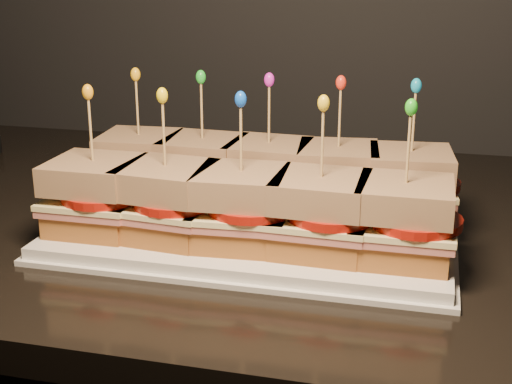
# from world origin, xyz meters

# --- Properties ---
(granite_slab) EXTENTS (2.16, 0.74, 0.03)m
(granite_slab) POSITION_xyz_m (0.61, 1.64, 0.86)
(granite_slab) COLOR black
(granite_slab) RESTS_ON cabinet
(platter) EXTENTS (0.44, 0.27, 0.02)m
(platter) POSITION_xyz_m (0.49, 1.55, 0.88)
(platter) COLOR white
(platter) RESTS_ON granite_slab
(platter_rim) EXTENTS (0.45, 0.28, 0.01)m
(platter_rim) POSITION_xyz_m (0.49, 1.55, 0.88)
(platter_rim) COLOR white
(platter_rim) RESTS_ON granite_slab
(sandwich_0_bread_bot) EXTENTS (0.10, 0.10, 0.03)m
(sandwich_0_bread_bot) POSITION_xyz_m (0.32, 1.61, 0.90)
(sandwich_0_bread_bot) COLOR brown
(sandwich_0_bread_bot) RESTS_ON platter
(sandwich_0_ham) EXTENTS (0.11, 0.10, 0.01)m
(sandwich_0_ham) POSITION_xyz_m (0.32, 1.61, 0.92)
(sandwich_0_ham) COLOR #B66C61
(sandwich_0_ham) RESTS_ON sandwich_0_bread_bot
(sandwich_0_cheese) EXTENTS (0.11, 0.11, 0.01)m
(sandwich_0_cheese) POSITION_xyz_m (0.32, 1.61, 0.93)
(sandwich_0_cheese) COLOR #FCEBA4
(sandwich_0_cheese) RESTS_ON sandwich_0_ham
(sandwich_0_tomato) EXTENTS (0.09, 0.09, 0.01)m
(sandwich_0_tomato) POSITION_xyz_m (0.33, 1.61, 0.94)
(sandwich_0_tomato) COLOR #AD170C
(sandwich_0_tomato) RESTS_ON sandwich_0_cheese
(sandwich_0_bread_top) EXTENTS (0.10, 0.10, 0.03)m
(sandwich_0_bread_top) POSITION_xyz_m (0.32, 1.61, 0.96)
(sandwich_0_bread_top) COLOR #642B0D
(sandwich_0_bread_top) RESTS_ON sandwich_0_tomato
(sandwich_0_pick) EXTENTS (0.00, 0.00, 0.09)m
(sandwich_0_pick) POSITION_xyz_m (0.32, 1.61, 1.00)
(sandwich_0_pick) COLOR tan
(sandwich_0_pick) RESTS_ON sandwich_0_bread_top
(sandwich_0_frill) EXTENTS (0.01, 0.01, 0.02)m
(sandwich_0_frill) POSITION_xyz_m (0.32, 1.61, 1.05)
(sandwich_0_frill) COLOR #F4AC16
(sandwich_0_frill) RESTS_ON sandwich_0_pick
(sandwich_1_bread_bot) EXTENTS (0.09, 0.09, 0.03)m
(sandwich_1_bread_bot) POSITION_xyz_m (0.40, 1.61, 0.90)
(sandwich_1_bread_bot) COLOR brown
(sandwich_1_bread_bot) RESTS_ON platter
(sandwich_1_ham) EXTENTS (0.10, 0.10, 0.01)m
(sandwich_1_ham) POSITION_xyz_m (0.40, 1.61, 0.92)
(sandwich_1_ham) COLOR #B66C61
(sandwich_1_ham) RESTS_ON sandwich_1_bread_bot
(sandwich_1_cheese) EXTENTS (0.11, 0.10, 0.01)m
(sandwich_1_cheese) POSITION_xyz_m (0.40, 1.61, 0.93)
(sandwich_1_cheese) COLOR #FCEBA4
(sandwich_1_cheese) RESTS_ON sandwich_1_ham
(sandwich_1_tomato) EXTENTS (0.09, 0.09, 0.01)m
(sandwich_1_tomato) POSITION_xyz_m (0.41, 1.61, 0.94)
(sandwich_1_tomato) COLOR #AD170C
(sandwich_1_tomato) RESTS_ON sandwich_1_cheese
(sandwich_1_bread_top) EXTENTS (0.10, 0.10, 0.03)m
(sandwich_1_bread_top) POSITION_xyz_m (0.40, 1.61, 0.96)
(sandwich_1_bread_top) COLOR #642B0D
(sandwich_1_bread_top) RESTS_ON sandwich_1_tomato
(sandwich_1_pick) EXTENTS (0.00, 0.00, 0.09)m
(sandwich_1_pick) POSITION_xyz_m (0.40, 1.61, 1.00)
(sandwich_1_pick) COLOR tan
(sandwich_1_pick) RESTS_ON sandwich_1_bread_top
(sandwich_1_frill) EXTENTS (0.01, 0.01, 0.02)m
(sandwich_1_frill) POSITION_xyz_m (0.40, 1.61, 1.05)
(sandwich_1_frill) COLOR green
(sandwich_1_frill) RESTS_ON sandwich_1_pick
(sandwich_2_bread_bot) EXTENTS (0.09, 0.09, 0.03)m
(sandwich_2_bread_bot) POSITION_xyz_m (0.49, 1.61, 0.90)
(sandwich_2_bread_bot) COLOR brown
(sandwich_2_bread_bot) RESTS_ON platter
(sandwich_2_ham) EXTENTS (0.10, 0.10, 0.01)m
(sandwich_2_ham) POSITION_xyz_m (0.49, 1.61, 0.92)
(sandwich_2_ham) COLOR #B66C61
(sandwich_2_ham) RESTS_ON sandwich_2_bread_bot
(sandwich_2_cheese) EXTENTS (0.11, 0.10, 0.01)m
(sandwich_2_cheese) POSITION_xyz_m (0.49, 1.61, 0.93)
(sandwich_2_cheese) COLOR #FCEBA4
(sandwich_2_cheese) RESTS_ON sandwich_2_ham
(sandwich_2_tomato) EXTENTS (0.09, 0.09, 0.01)m
(sandwich_2_tomato) POSITION_xyz_m (0.50, 1.61, 0.94)
(sandwich_2_tomato) COLOR #AD170C
(sandwich_2_tomato) RESTS_ON sandwich_2_cheese
(sandwich_2_bread_top) EXTENTS (0.10, 0.10, 0.03)m
(sandwich_2_bread_top) POSITION_xyz_m (0.49, 1.61, 0.96)
(sandwich_2_bread_top) COLOR #642B0D
(sandwich_2_bread_top) RESTS_ON sandwich_2_tomato
(sandwich_2_pick) EXTENTS (0.00, 0.00, 0.09)m
(sandwich_2_pick) POSITION_xyz_m (0.49, 1.61, 1.00)
(sandwich_2_pick) COLOR tan
(sandwich_2_pick) RESTS_ON sandwich_2_bread_top
(sandwich_2_frill) EXTENTS (0.01, 0.01, 0.02)m
(sandwich_2_frill) POSITION_xyz_m (0.49, 1.61, 1.05)
(sandwich_2_frill) COLOR #D520C3
(sandwich_2_frill) RESTS_ON sandwich_2_pick
(sandwich_3_bread_bot) EXTENTS (0.10, 0.10, 0.03)m
(sandwich_3_bread_bot) POSITION_xyz_m (0.57, 1.61, 0.90)
(sandwich_3_bread_bot) COLOR brown
(sandwich_3_bread_bot) RESTS_ON platter
(sandwich_3_ham) EXTENTS (0.11, 0.11, 0.01)m
(sandwich_3_ham) POSITION_xyz_m (0.57, 1.61, 0.92)
(sandwich_3_ham) COLOR #B66C61
(sandwich_3_ham) RESTS_ON sandwich_3_bread_bot
(sandwich_3_cheese) EXTENTS (0.11, 0.11, 0.01)m
(sandwich_3_cheese) POSITION_xyz_m (0.57, 1.61, 0.93)
(sandwich_3_cheese) COLOR #FCEBA4
(sandwich_3_cheese) RESTS_ON sandwich_3_ham
(sandwich_3_tomato) EXTENTS (0.09, 0.09, 0.01)m
(sandwich_3_tomato) POSITION_xyz_m (0.58, 1.61, 0.94)
(sandwich_3_tomato) COLOR #AD170C
(sandwich_3_tomato) RESTS_ON sandwich_3_cheese
(sandwich_3_bread_top) EXTENTS (0.10, 0.10, 0.03)m
(sandwich_3_bread_top) POSITION_xyz_m (0.57, 1.61, 0.96)
(sandwich_3_bread_top) COLOR #642B0D
(sandwich_3_bread_top) RESTS_ON sandwich_3_tomato
(sandwich_3_pick) EXTENTS (0.00, 0.00, 0.09)m
(sandwich_3_pick) POSITION_xyz_m (0.57, 1.61, 1.00)
(sandwich_3_pick) COLOR tan
(sandwich_3_pick) RESTS_ON sandwich_3_bread_top
(sandwich_3_frill) EXTENTS (0.01, 0.01, 0.02)m
(sandwich_3_frill) POSITION_xyz_m (0.57, 1.61, 1.05)
(sandwich_3_frill) COLOR red
(sandwich_3_frill) RESTS_ON sandwich_3_pick
(sandwich_4_bread_bot) EXTENTS (0.10, 0.10, 0.03)m
(sandwich_4_bread_bot) POSITION_xyz_m (0.65, 1.61, 0.90)
(sandwich_4_bread_bot) COLOR brown
(sandwich_4_bread_bot) RESTS_ON platter
(sandwich_4_ham) EXTENTS (0.11, 0.11, 0.01)m
(sandwich_4_ham) POSITION_xyz_m (0.65, 1.61, 0.92)
(sandwich_4_ham) COLOR #B66C61
(sandwich_4_ham) RESTS_ON sandwich_4_bread_bot
(sandwich_4_cheese) EXTENTS (0.11, 0.11, 0.01)m
(sandwich_4_cheese) POSITION_xyz_m (0.65, 1.61, 0.93)
(sandwich_4_cheese) COLOR #FCEBA4
(sandwich_4_cheese) RESTS_ON sandwich_4_ham
(sandwich_4_tomato) EXTENTS (0.09, 0.09, 0.01)m
(sandwich_4_tomato) POSITION_xyz_m (0.66, 1.61, 0.94)
(sandwich_4_tomato) COLOR #AD170C
(sandwich_4_tomato) RESTS_ON sandwich_4_cheese
(sandwich_4_bread_top) EXTENTS (0.10, 0.10, 0.03)m
(sandwich_4_bread_top) POSITION_xyz_m (0.65, 1.61, 0.96)
(sandwich_4_bread_top) COLOR #642B0D
(sandwich_4_bread_top) RESTS_ON sandwich_4_tomato
(sandwich_4_pick) EXTENTS (0.00, 0.00, 0.09)m
(sandwich_4_pick) POSITION_xyz_m (0.65, 1.61, 1.00)
(sandwich_4_pick) COLOR tan
(sandwich_4_pick) RESTS_ON sandwich_4_bread_top
(sandwich_4_frill) EXTENTS (0.01, 0.01, 0.02)m
(sandwich_4_frill) POSITION_xyz_m (0.65, 1.61, 1.05)
(sandwich_4_frill) COLOR #1492BC
(sandwich_4_frill) RESTS_ON sandwich_4_pick
(sandwich_5_bread_bot) EXTENTS (0.09, 0.09, 0.03)m
(sandwich_5_bread_bot) POSITION_xyz_m (0.32, 1.49, 0.90)
(sandwich_5_bread_bot) COLOR brown
(sandwich_5_bread_bot) RESTS_ON platter
(sandwich_5_ham) EXTENTS (0.10, 0.10, 0.01)m
(sandwich_5_ham) POSITION_xyz_m (0.32, 1.49, 0.92)
(sandwich_5_ham) COLOR #B66C61
(sandwich_5_ham) RESTS_ON sandwich_5_bread_bot
(sandwich_5_cheese) EXTENTS (0.10, 0.10, 0.01)m
(sandwich_5_cheese) POSITION_xyz_m (0.32, 1.49, 0.93)
(sandwich_5_cheese) COLOR #FCEBA4
(sandwich_5_cheese) RESTS_ON sandwich_5_ham
(sandwich_5_tomato) EXTENTS (0.09, 0.09, 0.01)m
(sandwich_5_tomato) POSITION_xyz_m (0.33, 1.48, 0.94)
(sandwich_5_tomato) COLOR #AD170C
(sandwich_5_tomato) RESTS_ON sandwich_5_cheese
(sandwich_5_bread_top) EXTENTS (0.09, 0.09, 0.03)m
(sandwich_5_bread_top) POSITION_xyz_m (0.32, 1.49, 0.96)
(sandwich_5_bread_top) COLOR #642B0D
(sandwich_5_bread_top) RESTS_ON sandwich_5_tomato
(sandwich_5_pick) EXTENTS (0.00, 0.00, 0.09)m
(sandwich_5_pick) POSITION_xyz_m (0.32, 1.49, 1.00)
(sandwich_5_pick) COLOR tan
(sandwich_5_pick) RESTS_ON sandwich_5_bread_top
(sandwich_5_frill) EXTENTS (0.01, 0.01, 0.02)m
(sandwich_5_frill) POSITION_xyz_m (0.32, 1.49, 1.05)
(sandwich_5_frill) COLOR orange
(sandwich_5_frill) RESTS_ON sandwich_5_pick
(sandwich_6_bread_bot) EXTENTS (0.10, 0.10, 0.03)m
(sandwich_6_bread_bot) POSITION_xyz_m (0.40, 1.49, 0.90)
(sandwich_6_bread_bot) COLOR brown
(sandwich_6_bread_bot) RESTS_ON platter
(sandwich_6_ham) EXTENTS (0.11, 0.10, 0.01)m
(sandwich_6_ham) POSITION_xyz_m (0.40, 1.49, 0.92)
(sandwich_6_ham) COLOR #B66C61
(sandwich_6_ham) RESTS_ON sandwich_6_bread_bot
(sandwich_6_cheese) EXTENTS (0.11, 0.11, 0.01)m
(sandwich_6_cheese) POSITION_xyz_m (0.40, 1.49, 0.93)
(sandwich_6_cheese) COLOR #FCEBA4
(sandwich_6_cheese) RESTS_ON sandwich_6_ham
(sandwich_6_tomato) EXTENTS (0.09, 0.09, 0.01)m
(sandwich_6_tomato) POSITION_xyz_m (0.41, 1.48, 0.94)
(sandwich_6_tomato) COLOR #AD170C
(sandwich_6_tomato) RESTS_ON sandwich_6_cheese
(sandwich_6_bread_top) EXTENTS (0.10, 0.10, 0.03)m
(sandwich_6_bread_top) POSITION_xyz_m (0.40, 1.49, 0.96)
(sandwich_6_bread_top) COLOR #642B0D
(sandwich_6_bread_top) RESTS_ON sandwich_6_tomato
(sandwich_6_pick) EXTENTS (0.00, 0.00, 0.09)m
(sandwich_6_pick) POSITION_xyz_m (0.40, 1.49, 1.00)
(sandwich_6_pick) COLOR tan
(sandwich_6_pick) RESTS_ON sandwich_6_bread_top
(sandwich_6_frill) EXTENTS (0.01, 0.01, 0.02)m
(sandwich_6_frill) POSITION_xyz_m (0.40, 1.49, 1.05)
(sandwich_6_frill) COLOR yellow
(sandwich_6_frill) RESTS_ON sandwich_6_pick
(sandwich_7_bread_bot) EXTENTS (0.10, 0.10, 0.03)m
(sandwich_7_bread_bot) POSITION_xyz_m (0.49, 1.49, 0.90)
(sandwich_7_bread_bot) COLOR brown
(sandwich_7_bread_bot) RESTS_ON platter
(sandwich_7_ham) EXTENTS (0.11, 0.10, 0.01)m
(sandwich_7_ham) POSITION_xyz_m (0.49, 1.49, 0.92)
(sandwich_7_ham) COLOR #B66C61
(sandwich_7_ham) RESTS_ON sandwich_7_bread_bot
(sandwich_7_cheese) EXTENTS (0.11, 0.10, 0.01)m
(sandwich_7_cheese) POSITION_xyz_m (0.49, 1.49, 0.93)
(sandwich_7_cheese) COLOR #FCEBA4
(sandwich_7_cheese) RESTS_ON sandwich_7_ham
(sandwich_7_tomato) EXTENTS (0.09, 0.09, 0.01)m
(sandwich_7_tomato) POSITION_xyz_m (0.50, 1.48, 0.94)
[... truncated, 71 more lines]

